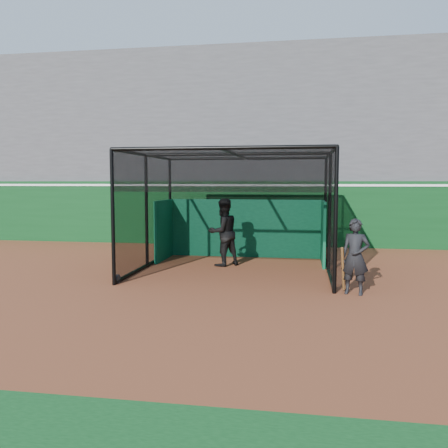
# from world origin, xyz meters

# --- Properties ---
(ground) EXTENTS (120.00, 120.00, 0.00)m
(ground) POSITION_xyz_m (0.00, 0.00, 0.00)
(ground) COLOR brown
(ground) RESTS_ON ground
(outfield_wall) EXTENTS (50.00, 0.50, 2.50)m
(outfield_wall) POSITION_xyz_m (0.00, 8.50, 1.29)
(outfield_wall) COLOR #0A3B15
(outfield_wall) RESTS_ON ground
(grandstand) EXTENTS (50.00, 7.85, 8.95)m
(grandstand) POSITION_xyz_m (0.00, 12.27, 4.48)
(grandstand) COLOR #4C4C4F
(grandstand) RESTS_ON ground
(batting_cage) EXTENTS (5.27, 5.02, 3.24)m
(batting_cage) POSITION_xyz_m (0.37, 3.20, 1.62)
(batting_cage) COLOR black
(batting_cage) RESTS_ON ground
(batter) EXTENTS (1.22, 1.21, 1.99)m
(batter) POSITION_xyz_m (-0.06, 3.76, 1.00)
(batter) COLOR black
(batter) RESTS_ON ground
(on_deck_player) EXTENTS (0.69, 0.55, 1.68)m
(on_deck_player) POSITION_xyz_m (3.39, 0.70, 0.84)
(on_deck_player) COLOR black
(on_deck_player) RESTS_ON ground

